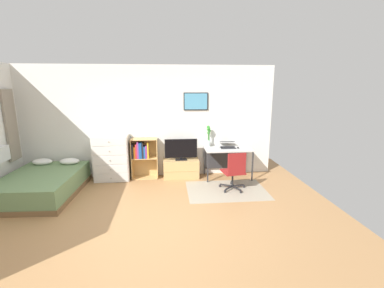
{
  "coord_description": "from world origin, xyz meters",
  "views": [
    {
      "loc": [
        0.43,
        -4.05,
        2.26
      ],
      "look_at": [
        0.96,
        1.5,
        0.99
      ],
      "focal_mm": 24.82,
      "sensor_mm": 36.0,
      "label": 1
    }
  ],
  "objects_px": {
    "bed": "(43,184)",
    "bookshelf": "(143,155)",
    "tv_stand": "(181,168)",
    "bamboo_vase": "(209,136)",
    "wine_glass": "(218,143)",
    "office_chair": "(234,170)",
    "dresser": "(112,158)",
    "computer_mouse": "(238,148)",
    "television": "(181,150)",
    "laptop": "(228,145)",
    "desk": "(227,153)"
  },
  "relations": [
    {
      "from": "bed",
      "to": "bookshelf",
      "type": "xyz_separation_m",
      "value": [
        2.0,
        0.82,
        0.36
      ]
    },
    {
      "from": "tv_stand",
      "to": "bamboo_vase",
      "type": "relative_size",
      "value": 1.64
    },
    {
      "from": "wine_glass",
      "to": "office_chair",
      "type": "bearing_deg",
      "value": -74.34
    },
    {
      "from": "dresser",
      "to": "wine_glass",
      "type": "bearing_deg",
      "value": -3.31
    },
    {
      "from": "computer_mouse",
      "to": "bamboo_vase",
      "type": "xyz_separation_m",
      "value": [
        -0.69,
        0.24,
        0.26
      ]
    },
    {
      "from": "television",
      "to": "laptop",
      "type": "xyz_separation_m",
      "value": [
        1.14,
        0.02,
        0.09
      ]
    },
    {
      "from": "tv_stand",
      "to": "desk",
      "type": "bearing_deg",
      "value": -1.62
    },
    {
      "from": "dresser",
      "to": "bed",
      "type": "bearing_deg",
      "value": -149.44
    },
    {
      "from": "bookshelf",
      "to": "desk",
      "type": "bearing_deg",
      "value": -2.21
    },
    {
      "from": "television",
      "to": "laptop",
      "type": "bearing_deg",
      "value": 0.87
    },
    {
      "from": "tv_stand",
      "to": "office_chair",
      "type": "bearing_deg",
      "value": -40.66
    },
    {
      "from": "desk",
      "to": "laptop",
      "type": "relative_size",
      "value": 2.8
    },
    {
      "from": "desk",
      "to": "bamboo_vase",
      "type": "distance_m",
      "value": 0.62
    },
    {
      "from": "bookshelf",
      "to": "television",
      "type": "distance_m",
      "value": 0.93
    },
    {
      "from": "television",
      "to": "laptop",
      "type": "relative_size",
      "value": 1.94
    },
    {
      "from": "dresser",
      "to": "wine_glass",
      "type": "height_order",
      "value": "dresser"
    },
    {
      "from": "bookshelf",
      "to": "bamboo_vase",
      "type": "relative_size",
      "value": 1.87
    },
    {
      "from": "bed",
      "to": "television",
      "type": "distance_m",
      "value": 3.05
    },
    {
      "from": "television",
      "to": "office_chair",
      "type": "relative_size",
      "value": 0.91
    },
    {
      "from": "wine_glass",
      "to": "tv_stand",
      "type": "bearing_deg",
      "value": 169.57
    },
    {
      "from": "dresser",
      "to": "laptop",
      "type": "xyz_separation_m",
      "value": [
        2.79,
        0.01,
        0.25
      ]
    },
    {
      "from": "tv_stand",
      "to": "wine_glass",
      "type": "xyz_separation_m",
      "value": [
        0.87,
        -0.16,
        0.65
      ]
    },
    {
      "from": "laptop",
      "to": "wine_glass",
      "type": "height_order",
      "value": "wine_glass"
    },
    {
      "from": "desk",
      "to": "laptop",
      "type": "xyz_separation_m",
      "value": [
        0.01,
        0.03,
        0.2
      ]
    },
    {
      "from": "television",
      "to": "wine_glass",
      "type": "bearing_deg",
      "value": -9.01
    },
    {
      "from": "tv_stand",
      "to": "television",
      "type": "xyz_separation_m",
      "value": [
        -0.0,
        -0.02,
        0.48
      ]
    },
    {
      "from": "bed",
      "to": "television",
      "type": "bearing_deg",
      "value": 16.53
    },
    {
      "from": "bookshelf",
      "to": "television",
      "type": "relative_size",
      "value": 1.26
    },
    {
      "from": "bed",
      "to": "dresser",
      "type": "distance_m",
      "value": 1.52
    },
    {
      "from": "bed",
      "to": "laptop",
      "type": "xyz_separation_m",
      "value": [
        4.06,
        0.76,
        0.57
      ]
    },
    {
      "from": "bed",
      "to": "bookshelf",
      "type": "relative_size",
      "value": 2.03
    },
    {
      "from": "tv_stand",
      "to": "laptop",
      "type": "xyz_separation_m",
      "value": [
        1.14,
        -0.0,
        0.58
      ]
    },
    {
      "from": "computer_mouse",
      "to": "television",
      "type": "bearing_deg",
      "value": 175.59
    },
    {
      "from": "office_chair",
      "to": "bamboo_vase",
      "type": "height_order",
      "value": "bamboo_vase"
    },
    {
      "from": "wine_glass",
      "to": "laptop",
      "type": "bearing_deg",
      "value": 29.99
    },
    {
      "from": "bookshelf",
      "to": "bamboo_vase",
      "type": "xyz_separation_m",
      "value": [
        1.61,
        0.07,
        0.42
      ]
    },
    {
      "from": "office_chair",
      "to": "bamboo_vase",
      "type": "xyz_separation_m",
      "value": [
        -0.4,
        1.05,
        0.55
      ]
    },
    {
      "from": "tv_stand",
      "to": "office_chair",
      "type": "xyz_separation_m",
      "value": [
        1.09,
        -0.94,
        0.23
      ]
    },
    {
      "from": "bookshelf",
      "to": "tv_stand",
      "type": "relative_size",
      "value": 1.14
    },
    {
      "from": "computer_mouse",
      "to": "dresser",
      "type": "bearing_deg",
      "value": 177.85
    },
    {
      "from": "office_chair",
      "to": "computer_mouse",
      "type": "bearing_deg",
      "value": 62.36
    },
    {
      "from": "desk",
      "to": "office_chair",
      "type": "relative_size",
      "value": 1.31
    },
    {
      "from": "dresser",
      "to": "bamboo_vase",
      "type": "height_order",
      "value": "bamboo_vase"
    },
    {
      "from": "bed",
      "to": "dresser",
      "type": "xyz_separation_m",
      "value": [
        1.28,
        0.75,
        0.32
      ]
    },
    {
      "from": "wine_glass",
      "to": "dresser",
      "type": "bearing_deg",
      "value": 176.69
    },
    {
      "from": "desk",
      "to": "wine_glass",
      "type": "bearing_deg",
      "value": -153.7
    },
    {
      "from": "desk",
      "to": "dresser",
      "type": "bearing_deg",
      "value": 179.65
    },
    {
      "from": "dresser",
      "to": "television",
      "type": "relative_size",
      "value": 1.41
    },
    {
      "from": "desk",
      "to": "bed",
      "type": "bearing_deg",
      "value": -169.7
    },
    {
      "from": "tv_stand",
      "to": "desk",
      "type": "distance_m",
      "value": 1.2
    }
  ]
}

